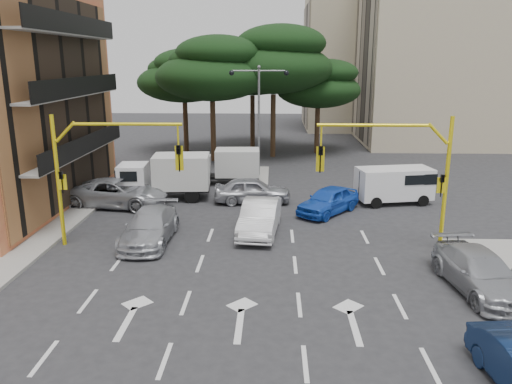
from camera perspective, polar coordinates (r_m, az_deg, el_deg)
ground at (r=21.14m, az=-0.99°, el=-8.24°), size 120.00×120.00×0.00m
median_strip at (r=36.36m, az=0.32°, el=1.84°), size 1.40×6.00×0.15m
apartment_beige_near at (r=54.78m, az=23.03°, el=14.88°), size 20.20×12.15×18.70m
apartment_beige_far at (r=64.51m, az=13.09°, el=14.60°), size 16.20×12.15×16.70m
pine_left_near at (r=41.66m, az=-5.00°, el=13.90°), size 9.15×9.15×10.23m
pine_center at (r=43.36m, az=2.11°, el=14.90°), size 9.98×9.98×11.16m
pine_left_far at (r=46.08m, az=-8.18°, el=13.04°), size 8.32×8.32×9.30m
pine_right at (r=45.58m, az=7.23°, el=12.18°), size 7.49×7.49×8.37m
pine_back at (r=48.40m, az=-0.34°, el=14.09°), size 9.15×9.15×10.23m
signal_mast_right at (r=22.59m, az=16.77°, el=2.98°), size 5.79×0.37×6.00m
signal_mast_left at (r=23.21m, az=-17.82°, el=3.20°), size 5.79×0.37×6.00m
street_lamp_center at (r=35.53m, az=0.33°, el=10.27°), size 4.16×0.36×7.77m
car_white_hatch at (r=24.53m, az=0.45°, el=-2.90°), size 2.18×5.02×1.61m
car_blue_compact at (r=27.96m, az=8.26°, el=-0.95°), size 4.09×4.48×1.48m
car_silver_wagon at (r=23.89m, az=-12.06°, el=-3.90°), size 2.14×5.14×1.48m
car_silver_cross_a at (r=30.08m, az=-15.55°, el=-0.09°), size 6.09×3.42×1.61m
car_silver_cross_b at (r=29.67m, az=-0.41°, el=0.20°), size 4.61×2.05×1.54m
car_silver_parked at (r=20.37m, az=24.19°, el=-8.34°), size 2.60×5.21×1.45m
van_white at (r=30.68m, az=15.48°, el=0.75°), size 4.62×2.75×2.16m
box_truck_a at (r=30.92m, az=-10.32°, el=1.70°), size 5.71×2.76×2.73m
box_truck_b at (r=34.15m, az=-3.61°, el=2.89°), size 5.00×2.26×2.42m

